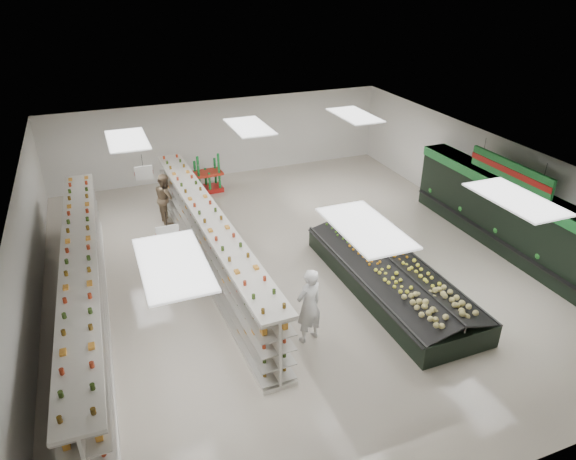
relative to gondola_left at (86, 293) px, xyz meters
name	(u,v)px	position (x,y,z in m)	size (l,w,h in m)	color
floor	(293,264)	(5.78, 0.73, -0.88)	(16.00, 16.00, 0.00)	beige
ceiling	(294,164)	(5.78, 0.73, 2.32)	(14.00, 16.00, 0.02)	white
wall_back	(222,138)	(5.78, 8.73, 0.72)	(14.00, 0.02, 3.20)	white
wall_front	(482,422)	(5.78, -7.27, 0.72)	(14.00, 0.02, 3.20)	white
wall_left	(26,262)	(-1.22, 0.73, 0.72)	(0.02, 16.00, 3.20)	white
wall_right	(489,183)	(12.78, 0.73, 0.72)	(0.02, 16.00, 3.20)	white
produce_wall_case	(508,213)	(12.31, -0.77, 0.36)	(0.93, 8.00, 2.20)	black
aisle_sign_near	(168,234)	(1.98, -1.27, 1.87)	(0.52, 0.06, 0.75)	white
aisle_sign_far	(144,173)	(1.98, 2.73, 1.87)	(0.52, 0.06, 0.75)	white
hortifruti_banner	(510,171)	(12.02, -0.77, 1.77)	(0.12, 3.20, 0.95)	#217D34
gondola_left	(86,293)	(0.00, 0.00, 0.00)	(1.13, 11.08, 1.92)	white
gondola_center	(210,244)	(3.44, 1.36, -0.03)	(1.16, 10.65, 1.84)	white
produce_island	(390,276)	(7.78, -1.45, -0.46)	(2.31, 6.21, 0.92)	black
soda_endcap	(207,175)	(4.73, 7.15, -0.18)	(1.17, 0.82, 1.45)	#AF1814
shopper_main	(309,306)	(4.83, -2.61, 0.09)	(0.71, 0.46, 1.94)	white
shopper_background	(166,198)	(2.78, 5.06, 0.00)	(0.85, 0.53, 1.75)	#947E5B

